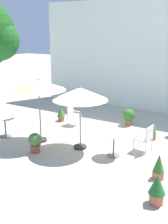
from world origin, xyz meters
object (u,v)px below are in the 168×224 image
at_px(patio_umbrella_1, 80,94).
at_px(potted_plant_1, 157,188).
at_px(cafe_table_1, 5,123).
at_px(patio_chair_0, 146,137).
at_px(potted_plant_5, 159,167).
at_px(potted_plant_6, 61,113).
at_px(patio_umbrella_0, 39,86).
at_px(potted_plant_0, 154,130).
at_px(potted_plant_2, 129,116).
at_px(patio_chair_1, 73,113).
at_px(cafe_table_0, 114,141).
at_px(potted_plant_3, 35,142).

height_order(patio_umbrella_1, potted_plant_1, patio_umbrella_1).
xyz_separation_m(cafe_table_1, patio_chair_0, (5.02, 1.37, -0.00)).
height_order(patio_umbrella_1, potted_plant_5, patio_umbrella_1).
height_order(potted_plant_5, potted_plant_6, potted_plant_5).
relative_size(patio_chair_0, potted_plant_6, 1.38).
bearing_deg(patio_umbrella_1, potted_plant_1, -29.90).
bearing_deg(patio_umbrella_0, potted_plant_6, 107.55).
distance_m(cafe_table_1, patio_chair_0, 5.20).
bearing_deg(potted_plant_0, potted_plant_2, 142.35).
bearing_deg(potted_plant_1, potted_plant_6, 144.29).
bearing_deg(potted_plant_5, patio_chair_1, 149.71).
xyz_separation_m(patio_chair_0, patio_chair_1, (-3.57, 1.10, -0.02)).
distance_m(cafe_table_0, potted_plant_1, 2.69).
height_order(patio_umbrella_0, potted_plant_1, patio_umbrella_0).
xyz_separation_m(potted_plant_0, potted_plant_6, (-4.22, 0.08, -0.03)).
height_order(potted_plant_3, potted_plant_5, potted_plant_5).
height_order(patio_umbrella_0, patio_chair_1, patio_umbrella_0).
distance_m(patio_umbrella_0, potted_plant_2, 4.24).
bearing_deg(potted_plant_0, cafe_table_0, -108.25).
bearing_deg(potted_plant_0, patio_umbrella_1, -133.31).
xyz_separation_m(patio_chair_1, potted_plant_2, (2.05, 1.20, -0.11)).
bearing_deg(patio_chair_0, potted_plant_1, -66.04).
bearing_deg(patio_umbrella_0, potted_plant_1, -19.07).
bearing_deg(patio_umbrella_0, patio_umbrella_1, 6.95).
xyz_separation_m(patio_umbrella_1, cafe_table_1, (-3.00, -0.54, -1.36)).
xyz_separation_m(patio_chair_1, potted_plant_5, (4.46, -2.60, -0.15)).
bearing_deg(patio_chair_1, potted_plant_2, 30.39).
height_order(patio_chair_1, potted_plant_5, patio_chair_1).
distance_m(patio_umbrella_1, cafe_table_0, 1.85).
relative_size(patio_umbrella_0, patio_chair_0, 2.51).
xyz_separation_m(cafe_table_0, potted_plant_6, (-3.55, 2.11, -0.16)).
distance_m(cafe_table_0, potted_plant_6, 4.13).
bearing_deg(cafe_table_0, cafe_table_1, -172.59).
bearing_deg(potted_plant_2, potted_plant_5, -57.70).
height_order(patio_umbrella_1, potted_plant_3, patio_umbrella_1).
relative_size(potted_plant_3, potted_plant_6, 1.00).
height_order(patio_chair_0, potted_plant_6, patio_chair_0).
bearing_deg(potted_plant_0, cafe_table_1, -152.31).
relative_size(patio_chair_0, patio_chair_1, 1.06).
bearing_deg(patio_umbrella_1, patio_chair_1, 128.89).
height_order(cafe_table_1, potted_plant_1, cafe_table_1).
relative_size(patio_umbrella_0, potted_plant_3, 3.47).
height_order(cafe_table_0, potted_plant_1, cafe_table_0).
height_order(patio_chair_0, potted_plant_3, patio_chair_0).
bearing_deg(potted_plant_2, patio_umbrella_0, -121.95).
relative_size(patio_umbrella_0, patio_chair_1, 2.66).
bearing_deg(potted_plant_6, potted_plant_3, -69.31).
xyz_separation_m(potted_plant_5, potted_plant_6, (-5.21, 2.79, 0.01)).
height_order(cafe_table_1, patio_chair_1, patio_chair_1).
xyz_separation_m(potted_plant_2, potted_plant_6, (-2.80, -1.01, -0.04)).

